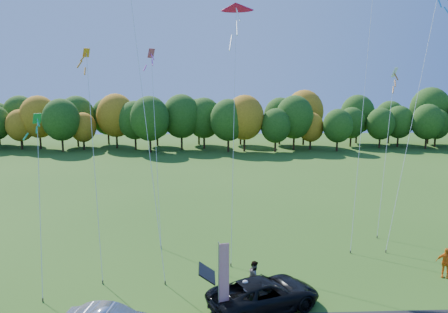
{
  "coord_description": "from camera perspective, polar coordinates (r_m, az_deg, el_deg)",
  "views": [
    {
      "loc": [
        -1.18,
        -21.54,
        11.63
      ],
      "look_at": [
        0.0,
        6.0,
        7.0
      ],
      "focal_mm": 35.0,
      "sensor_mm": 36.0,
      "label": 1
    }
  ],
  "objects": [
    {
      "name": "ground",
      "position": [
        24.5,
        0.63,
        -18.8
      ],
      "size": [
        160.0,
        160.0,
        0.0
      ],
      "primitive_type": "plane",
      "color": "#285215"
    },
    {
      "name": "tree_line",
      "position": [
        77.42,
        -1.55,
        0.89
      ],
      "size": [
        116.0,
        12.0,
        10.0
      ],
      "primitive_type": null,
      "color": "#1E4711",
      "rests_on": "ground"
    },
    {
      "name": "black_suv",
      "position": [
        23.83,
        5.29,
        -17.46
      ],
      "size": [
        6.55,
        4.89,
        1.65
      ],
      "primitive_type": "imported",
      "rotation": [
        0.0,
        0.0,
        1.98
      ],
      "color": "black",
      "rests_on": "ground"
    },
    {
      "name": "person_tailgate_a",
      "position": [
        23.56,
        2.88,
        -17.69
      ],
      "size": [
        0.45,
        0.65,
        1.71
      ],
      "primitive_type": "imported",
      "rotation": [
        0.0,
        0.0,
        1.64
      ],
      "color": "silver",
      "rests_on": "ground"
    },
    {
      "name": "person_tailgate_b",
      "position": [
        25.55,
        4.04,
        -15.33
      ],
      "size": [
        0.79,
        0.95,
        1.79
      ],
      "primitive_type": "imported",
      "rotation": [
        0.0,
        0.0,
        1.44
      ],
      "color": "gray",
      "rests_on": "ground"
    },
    {
      "name": "person_east",
      "position": [
        30.27,
        26.97,
        -12.25
      ],
      "size": [
        1.17,
        0.91,
        1.86
      ],
      "primitive_type": "imported",
      "rotation": [
        0.0,
        0.0,
        -0.49
      ],
      "color": "orange",
      "rests_on": "ground"
    },
    {
      "name": "feather_flag",
      "position": [
        21.77,
        -0.16,
        -15.07
      ],
      "size": [
        0.54,
        0.2,
        4.19
      ],
      "color": "#999999",
      "rests_on": "ground"
    },
    {
      "name": "kite_delta_blue",
      "position": [
        30.25,
        -11.66,
        16.33
      ],
      "size": [
        5.7,
        12.07,
        31.52
      ],
      "color": "#4C3F33",
      "rests_on": "ground"
    },
    {
      "name": "kite_parafoil_orange",
      "position": [
        35.86,
        18.13,
        11.08
      ],
      "size": [
        6.39,
        11.11,
        26.06
      ],
      "color": "#4C3F33",
      "rests_on": "ground"
    },
    {
      "name": "kite_delta_red",
      "position": [
        31.84,
        1.35,
        6.22
      ],
      "size": [
        2.72,
        10.7,
        19.15
      ],
      "color": "#4C3F33",
      "rests_on": "ground"
    },
    {
      "name": "kite_parafoil_rainbow",
      "position": [
        35.31,
        23.53,
        5.05
      ],
      "size": [
        7.63,
        7.39,
        19.06
      ],
      "color": "#4C3F33",
      "rests_on": "ground"
    },
    {
      "name": "kite_diamond_yellow",
      "position": [
        28.4,
        -16.64,
        -0.31
      ],
      "size": [
        2.24,
        6.01,
        14.2
      ],
      "color": "#4C3F33",
      "rests_on": "ground"
    },
    {
      "name": "kite_diamond_green",
      "position": [
        27.91,
        -22.94,
        -5.31
      ],
      "size": [
        2.4,
        6.37,
        10.09
      ],
      "color": "#4C3F33",
      "rests_on": "ground"
    },
    {
      "name": "kite_diamond_white",
      "position": [
        36.92,
        20.44,
        0.82
      ],
      "size": [
        3.34,
        5.49,
        13.34
      ],
      "color": "#4C3F33",
      "rests_on": "ground"
    },
    {
      "name": "kite_diamond_pink",
      "position": [
        33.78,
        -8.91,
        1.89
      ],
      "size": [
        1.81,
        7.5,
        14.8
      ],
      "color": "#4C3F33",
      "rests_on": "ground"
    }
  ]
}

